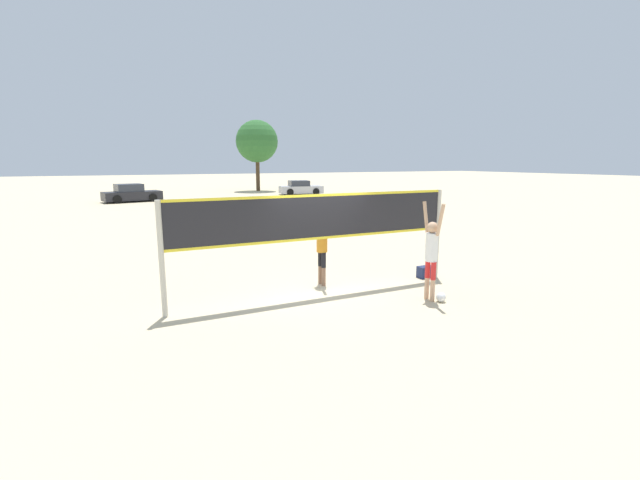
% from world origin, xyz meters
% --- Properties ---
extents(ground_plane, '(200.00, 200.00, 0.00)m').
position_xyz_m(ground_plane, '(0.00, 0.00, 0.00)').
color(ground_plane, beige).
extents(volleyball_net, '(7.24, 0.11, 2.43)m').
position_xyz_m(volleyball_net, '(0.00, 0.00, 1.71)').
color(volleyball_net, beige).
rests_on(volleyball_net, ground_plane).
extents(player_spiker, '(0.28, 0.72, 2.27)m').
position_xyz_m(player_spiker, '(2.10, -1.50, 1.21)').
color(player_spiker, tan).
rests_on(player_spiker, ground_plane).
extents(player_blocker, '(0.28, 0.71, 2.15)m').
position_xyz_m(player_blocker, '(0.39, 0.70, 1.14)').
color(player_blocker, '#8C664C').
rests_on(player_blocker, ground_plane).
extents(volleyball, '(0.23, 0.23, 0.23)m').
position_xyz_m(volleyball, '(2.24, -1.74, 0.11)').
color(volleyball, white).
rests_on(volleyball, ground_plane).
extents(gear_bag, '(0.43, 0.27, 0.32)m').
position_xyz_m(gear_bag, '(3.28, 0.08, 0.16)').
color(gear_bag, navy).
rests_on(gear_bag, ground_plane).
extents(parked_car_near, '(4.55, 2.67, 1.41)m').
position_xyz_m(parked_car_near, '(-3.12, 28.10, 0.63)').
color(parked_car_near, '#232328').
rests_on(parked_car_near, ground_plane).
extents(parked_car_mid, '(4.32, 2.50, 1.34)m').
position_xyz_m(parked_car_mid, '(11.93, 29.23, 0.60)').
color(parked_car_mid, '#B7B7BC').
rests_on(parked_car_mid, ground_plane).
extents(tree_left_cluster, '(4.44, 4.44, 7.48)m').
position_xyz_m(tree_left_cluster, '(9.76, 35.83, 5.23)').
color(tree_left_cluster, '#4C3823').
rests_on(tree_left_cluster, ground_plane).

